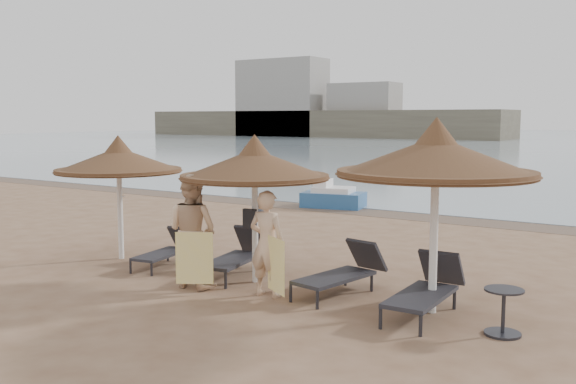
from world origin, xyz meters
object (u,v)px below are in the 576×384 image
object	(u,v)px
palapa_right	(436,158)
lounger_far_right	(427,288)
person_right	(267,235)
lounger_near_left	(238,254)
lounger_near_right	(344,271)
palapa_center	(255,165)
person_left	(192,222)
lounger_far_left	(168,249)
pedal_boat	(333,197)
palapa_left	(119,161)
side_table	(503,313)

from	to	relation	value
palapa_right	lounger_far_right	size ratio (longest dim) A/B	1.51
palapa_right	person_right	xyz separation A→B (m)	(-2.65, -0.66, -1.35)
lounger_near_left	person_right	bearing A→B (deg)	-45.38
lounger_near_right	palapa_center	bearing A→B (deg)	-162.06
person_left	lounger_near_right	bearing A→B (deg)	-155.87
palapa_center	lounger_near_right	size ratio (longest dim) A/B	1.37
palapa_center	person_right	xyz separation A→B (m)	(0.73, -0.64, -1.10)
palapa_right	lounger_far_left	size ratio (longest dim) A/B	1.78
person_right	lounger_near_left	bearing A→B (deg)	-38.91
pedal_boat	person_left	bearing A→B (deg)	-86.37
lounger_far_left	palapa_center	bearing A→B (deg)	-11.20
palapa_right	lounger_near_left	size ratio (longest dim) A/B	1.50
lounger_far_left	person_left	world-z (taller)	person_left
palapa_right	lounger_near_left	bearing A→B (deg)	176.01
palapa_center	lounger_far_right	size ratio (longest dim) A/B	1.36
lounger_far_right	person_right	size ratio (longest dim) A/B	0.96
palapa_left	palapa_center	xyz separation A→B (m)	(3.55, -0.00, 0.05)
lounger_near_right	pedal_boat	bearing A→B (deg)	130.54
palapa_left	lounger_far_left	distance (m)	2.18
palapa_left	lounger_near_left	distance (m)	3.39
pedal_boat	person_right	bearing A→B (deg)	-78.63
lounger_near_left	lounger_near_right	size ratio (longest dim) A/B	1.01
lounger_near_right	person_right	size ratio (longest dim) A/B	0.95
lounger_near_right	palapa_left	bearing A→B (deg)	-167.40
lounger_far_left	lounger_near_left	size ratio (longest dim) A/B	0.84
palapa_left	lounger_far_left	xyz separation A→B (m)	(1.27, 0.09, -1.76)
lounger_near_left	lounger_far_right	world-z (taller)	lounger_far_right
lounger_far_left	palapa_left	bearing A→B (deg)	174.89
pedal_boat	lounger_near_right	bearing A→B (deg)	-71.80
side_table	palapa_center	bearing A→B (deg)	174.56
side_table	palapa_right	bearing A→B (deg)	159.28
palapa_left	palapa_center	size ratio (longest dim) A/B	0.98
lounger_near_left	side_table	distance (m)	5.25
palapa_right	lounger_near_right	distance (m)	2.62
side_table	lounger_near_left	bearing A→B (deg)	171.98
person_right	palapa_center	bearing A→B (deg)	-45.67
person_left	pedal_boat	xyz separation A→B (m)	(-2.92, 10.20, -0.82)
palapa_center	person_right	bearing A→B (deg)	-41.57
palapa_center	lounger_far_left	size ratio (longest dim) A/B	1.60
person_right	pedal_boat	size ratio (longest dim) A/B	0.94
lounger_near_left	lounger_near_right	bearing A→B (deg)	-12.01
palapa_center	lounger_far_right	distance (m)	3.75
lounger_far_left	pedal_boat	world-z (taller)	pedal_boat
palapa_center	person_right	world-z (taller)	palapa_center
palapa_right	pedal_boat	size ratio (longest dim) A/B	1.37
lounger_far_left	person_left	distance (m)	1.99
lounger_near_right	person_right	world-z (taller)	person_right
lounger_near_right	side_table	size ratio (longest dim) A/B	3.05
person_left	pedal_boat	world-z (taller)	person_left
person_right	lounger_far_right	bearing A→B (deg)	-171.54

